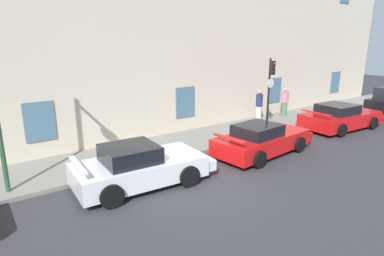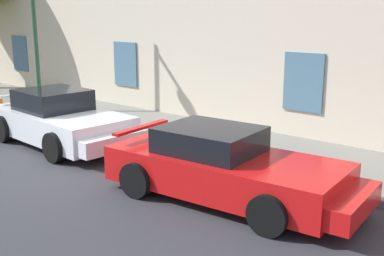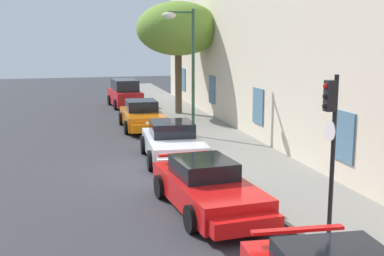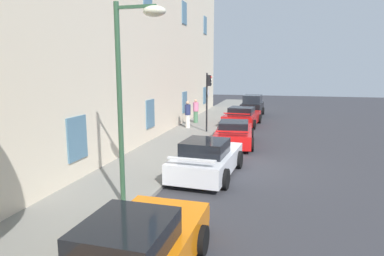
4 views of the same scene
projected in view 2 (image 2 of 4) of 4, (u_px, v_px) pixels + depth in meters
name	position (u px, v px, depth m)	size (l,w,h in m)	color
ground_plane	(59.00, 163.00, 10.90)	(80.00, 80.00, 0.00)	#333338
sidewalk	(168.00, 131.00, 13.59)	(60.00, 3.02, 0.14)	gray
sportscar_yellow_flank	(63.00, 122.00, 12.26)	(4.60, 2.34, 1.39)	white
sportscar_white_middle	(232.00, 169.00, 8.65)	(4.86, 2.32, 1.30)	red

